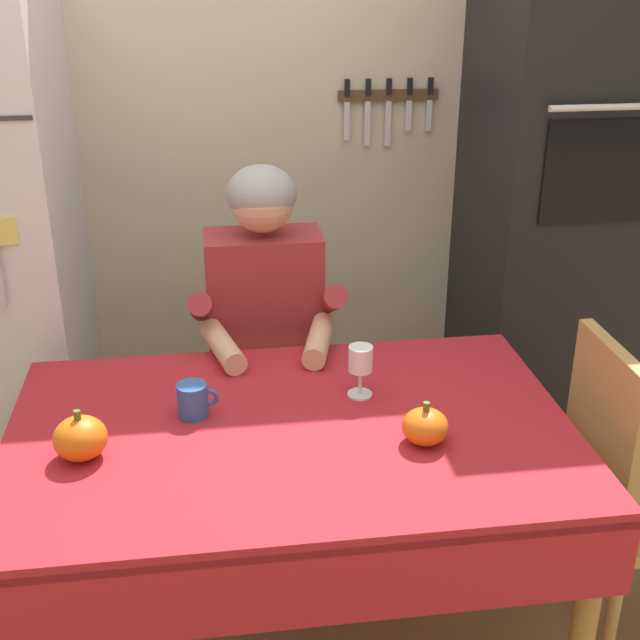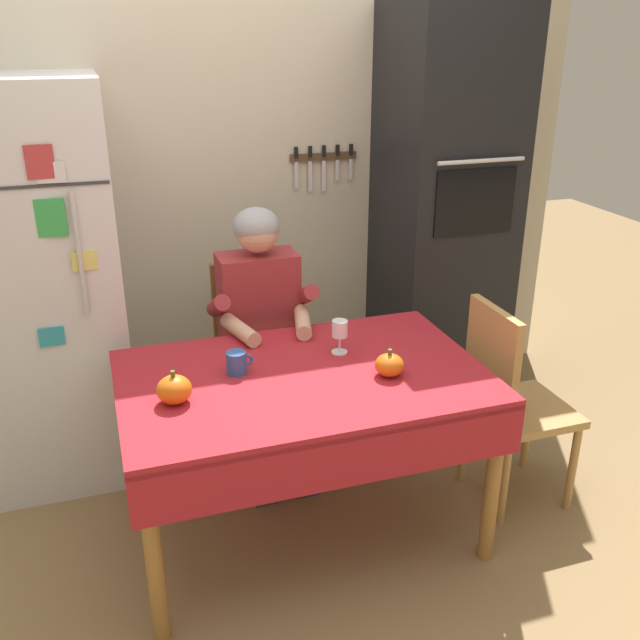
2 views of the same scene
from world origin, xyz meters
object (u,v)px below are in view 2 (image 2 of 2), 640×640
refrigerator (42,288)px  seated_person (263,320)px  chair_behind_person (255,348)px  chair_right_side (508,397)px  pumpkin_large (389,365)px  pumpkin_medium (174,389)px  dining_table (305,396)px  wine_glass (340,331)px  wall_oven (443,218)px  coffee_mug (237,362)px

refrigerator → seated_person: 0.99m
refrigerator → seated_person: size_ratio=1.45×
chair_behind_person → chair_right_side: bearing=-42.1°
pumpkin_large → pumpkin_medium: 0.81m
chair_behind_person → pumpkin_medium: (-0.48, -0.84, 0.28)m
seated_person → dining_table: bearing=-88.7°
chair_right_side → pumpkin_large: bearing=-174.3°
refrigerator → pumpkin_large: (1.26, -0.98, -0.12)m
chair_behind_person → chair_right_side: (0.91, -0.83, 0.00)m
seated_person → chair_right_side: seated_person is taller
seated_person → pumpkin_large: size_ratio=11.16×
chair_right_side → pumpkin_medium: chair_right_side is taller
refrigerator → wine_glass: refrigerator is taller
wall_oven → coffee_mug: size_ratio=19.89×
wall_oven → refrigerator: bearing=-178.9°
chair_right_side → wine_glass: bearing=164.9°
seated_person → wine_glass: 0.51m
chair_behind_person → wine_glass: size_ratio=6.52×
coffee_mug → pumpkin_medium: size_ratio=0.85×
wine_glass → pumpkin_large: bearing=-65.7°
coffee_mug → pumpkin_medium: 0.30m
wall_oven → coffee_mug: bearing=-147.8°
refrigerator → coffee_mug: size_ratio=17.05×
wine_glass → refrigerator: bearing=147.6°
seated_person → pumpkin_medium: bearing=-126.5°
dining_table → seated_person: 0.61m
dining_table → chair_behind_person: 0.81m
chair_behind_person → coffee_mug: bearing=-108.2°
wall_oven → coffee_mug: wall_oven is taller
pumpkin_medium → seated_person: bearing=53.5°
chair_behind_person → seated_person: 0.29m
chair_behind_person → wall_oven: bearing=7.0°
seated_person → pumpkin_large: (0.32, -0.70, 0.05)m
seated_person → pumpkin_large: bearing=-65.1°
chair_behind_person → pumpkin_large: 0.98m
wine_glass → pumpkin_medium: size_ratio=1.15×
chair_right_side → coffee_mug: size_ratio=8.81×
dining_table → wine_glass: wine_glass is taller
wine_glass → pumpkin_medium: (-0.69, -0.20, -0.05)m
wine_glass → dining_table: bearing=-141.9°
refrigerator → seated_person: bearing=-16.6°
chair_behind_person → seated_person: seated_person is taller
dining_table → chair_behind_person: (-0.01, 0.79, -0.14)m
chair_behind_person → refrigerator: bearing=174.5°
refrigerator → pumpkin_large: size_ratio=16.14×
seated_person → refrigerator: bearing=163.4°
wall_oven → coffee_mug: 1.55m
coffee_mug → pumpkin_large: (0.55, -0.20, -0.00)m
seated_person → chair_right_side: (0.91, -0.64, -0.23)m
wall_oven → seated_person: (-1.06, -0.32, -0.31)m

